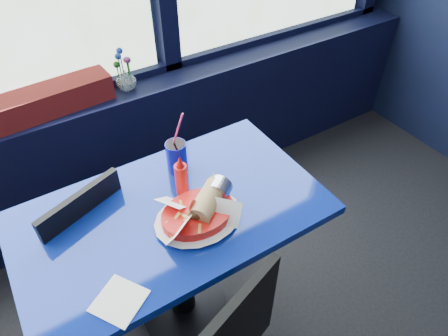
# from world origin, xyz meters

# --- Properties ---
(window_sill) EXTENTS (5.00, 0.26, 0.80)m
(window_sill) POSITION_xyz_m (0.00, 2.87, 0.40)
(window_sill) COLOR black
(window_sill) RESTS_ON ground
(near_table) EXTENTS (1.20, 0.70, 0.75)m
(near_table) POSITION_xyz_m (0.30, 2.00, 0.57)
(near_table) COLOR black
(near_table) RESTS_ON ground
(chair_near_back) EXTENTS (0.49, 0.50, 0.85)m
(chair_near_back) POSITION_xyz_m (0.04, 2.27, 0.49)
(chair_near_back) COLOR black
(chair_near_back) RESTS_ON ground
(planter_box) EXTENTS (0.64, 0.20, 0.13)m
(planter_box) POSITION_xyz_m (0.07, 2.86, 0.86)
(planter_box) COLOR maroon
(planter_box) RESTS_ON window_sill
(flower_vase) EXTENTS (0.15, 0.15, 0.23)m
(flower_vase) POSITION_xyz_m (0.47, 2.86, 0.87)
(flower_vase) COLOR silver
(flower_vase) RESTS_ON window_sill
(food_basket) EXTENTS (0.34, 0.34, 0.11)m
(food_basket) POSITION_xyz_m (0.37, 1.90, 0.79)
(food_basket) COLOR red
(food_basket) RESTS_ON near_table
(ketchup_bottle) EXTENTS (0.05, 0.05, 0.19)m
(ketchup_bottle) POSITION_xyz_m (0.38, 2.06, 0.84)
(ketchup_bottle) COLOR red
(ketchup_bottle) RESTS_ON near_table
(soda_cup) EXTENTS (0.09, 0.09, 0.30)m
(soda_cup) POSITION_xyz_m (0.43, 2.20, 0.82)
(soda_cup) COLOR #0C1088
(soda_cup) RESTS_ON near_table
(napkin) EXTENTS (0.20, 0.20, 0.00)m
(napkin) POSITION_xyz_m (-0.01, 1.74, 0.75)
(napkin) COLOR white
(napkin) RESTS_ON near_table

